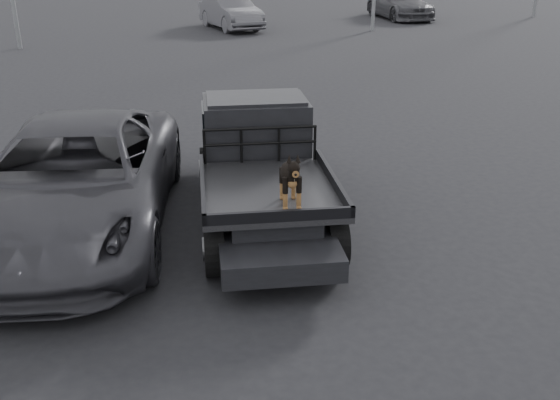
{
  "coord_description": "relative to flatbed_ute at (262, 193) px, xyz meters",
  "views": [
    {
      "loc": [
        -1.4,
        -7.24,
        4.2
      ],
      "look_at": [
        -0.48,
        -0.37,
        1.3
      ],
      "focal_mm": 40.0,
      "sensor_mm": 36.0,
      "label": 1
    }
  ],
  "objects": [
    {
      "name": "distant_car_a",
      "position": [
        0.91,
        23.42,
        0.37
      ],
      "size": [
        3.17,
        5.32,
        1.65
      ],
      "primitive_type": "imported",
      "rotation": [
        0.0,
        0.0,
        0.3
      ],
      "color": "#48484D",
      "rests_on": "ground"
    },
    {
      "name": "flatbed_ute",
      "position": [
        0.0,
        0.0,
        0.0
      ],
      "size": [
        2.0,
        5.4,
        0.92
      ],
      "primitive_type": null,
      "color": "black",
      "rests_on": "ground"
    },
    {
      "name": "headache_rack",
      "position": [
        -0.0,
        0.2,
        0.74
      ],
      "size": [
        1.8,
        0.08,
        0.55
      ],
      "primitive_type": null,
      "color": "black",
      "rests_on": "flatbed_ute"
    },
    {
      "name": "distant_car_b",
      "position": [
        10.78,
        26.79,
        0.37
      ],
      "size": [
        2.9,
        5.95,
        1.67
      ],
      "primitive_type": "imported",
      "rotation": [
        0.0,
        0.0,
        0.1
      ],
      "color": "#3F3F43",
      "rests_on": "ground"
    },
    {
      "name": "dog",
      "position": [
        0.21,
        -1.57,
        0.83
      ],
      "size": [
        0.32,
        0.6,
        0.74
      ],
      "primitive_type": null,
      "color": "black",
      "rests_on": "flatbed_ute"
    },
    {
      "name": "ground",
      "position": [
        0.46,
        -1.96,
        -0.46
      ],
      "size": [
        120.0,
        120.0,
        0.0
      ],
      "primitive_type": "plane",
      "color": "black",
      "rests_on": "ground"
    },
    {
      "name": "ute_cab",
      "position": [
        -0.0,
        0.95,
        0.9
      ],
      "size": [
        1.72,
        1.3,
        0.88
      ],
      "primitive_type": null,
      "color": "black",
      "rests_on": "flatbed_ute"
    },
    {
      "name": "parked_suv",
      "position": [
        -2.85,
        -0.04,
        0.38
      ],
      "size": [
        3.1,
        6.17,
        1.68
      ],
      "primitive_type": "imported",
      "rotation": [
        0.0,
        0.0,
        -0.05
      ],
      "color": "#302F35",
      "rests_on": "ground"
    }
  ]
}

